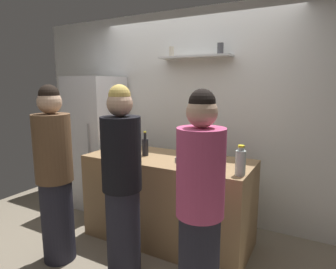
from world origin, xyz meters
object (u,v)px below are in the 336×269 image
(wine_bottle_green_glass, at_px, (128,138))
(person_pink_top, at_px, (200,209))
(baking_pan, at_px, (195,160))
(wine_bottle_amber_glass, at_px, (121,146))
(refrigerator, at_px, (97,142))
(wine_bottle_pale_glass, at_px, (205,160))
(water_bottle_plastic, at_px, (240,162))
(wine_bottle_dark_glass, at_px, (145,146))
(person_blonde, at_px, (122,184))
(utensil_holder, at_px, (135,152))
(person_brown_jacket, at_px, (55,176))

(wine_bottle_green_glass, distance_m, person_pink_top, 1.73)
(baking_pan, xyz_separation_m, wine_bottle_amber_glass, (-0.76, -0.21, 0.10))
(refrigerator, xyz_separation_m, wine_bottle_green_glass, (0.66, -0.16, 0.14))
(person_pink_top, bearing_deg, baking_pan, -128.48)
(wine_bottle_pale_glass, bearing_deg, refrigerator, 160.97)
(refrigerator, relative_size, wine_bottle_green_glass, 5.80)
(wine_bottle_pale_glass, height_order, water_bottle_plastic, wine_bottle_pale_glass)
(water_bottle_plastic, bearing_deg, wine_bottle_dark_glass, 169.94)
(wine_bottle_green_glass, bearing_deg, wine_bottle_amber_glass, -61.53)
(wine_bottle_green_glass, relative_size, wine_bottle_dark_glass, 1.15)
(person_blonde, bearing_deg, person_pink_top, 32.77)
(utensil_holder, xyz_separation_m, wine_bottle_dark_glass, (0.04, 0.14, 0.04))
(refrigerator, height_order, wine_bottle_dark_glass, refrigerator)
(wine_bottle_amber_glass, relative_size, water_bottle_plastic, 1.29)
(refrigerator, bearing_deg, utensil_holder, -27.92)
(wine_bottle_green_glass, distance_m, wine_bottle_amber_glass, 0.50)
(wine_bottle_pale_glass, relative_size, wine_bottle_dark_glass, 1.07)
(wine_bottle_green_glass, bearing_deg, person_brown_jacket, -94.71)
(wine_bottle_amber_glass, bearing_deg, wine_bottle_dark_glass, 48.25)
(person_blonde, xyz_separation_m, person_brown_jacket, (-0.69, -0.13, -0.00))
(water_bottle_plastic, height_order, person_brown_jacket, person_brown_jacket)
(wine_bottle_dark_glass, relative_size, wine_bottle_amber_glass, 0.79)
(refrigerator, xyz_separation_m, person_pink_top, (2.03, -1.19, -0.07))
(water_bottle_plastic, bearing_deg, person_blonde, -152.09)
(baking_pan, height_order, wine_bottle_dark_glass, wine_bottle_dark_glass)
(person_brown_jacket, bearing_deg, person_pink_top, -115.11)
(wine_bottle_pale_glass, height_order, wine_bottle_amber_glass, wine_bottle_amber_glass)
(refrigerator, bearing_deg, wine_bottle_dark_glass, -20.77)
(water_bottle_plastic, bearing_deg, baking_pan, 157.38)
(wine_bottle_green_glass, distance_m, wine_bottle_dark_glass, 0.48)
(wine_bottle_amber_glass, bearing_deg, baking_pan, 15.50)
(wine_bottle_dark_glass, bearing_deg, person_blonde, -74.05)
(refrigerator, height_order, wine_bottle_amber_glass, refrigerator)
(wine_bottle_pale_glass, relative_size, person_pink_top, 0.17)
(wine_bottle_amber_glass, height_order, person_brown_jacket, person_brown_jacket)
(wine_bottle_green_glass, distance_m, person_brown_jacket, 1.06)
(wine_bottle_green_glass, xyz_separation_m, person_brown_jacket, (-0.09, -1.04, -0.20))
(baking_pan, distance_m, person_brown_jacket, 1.36)
(refrigerator, distance_m, person_blonde, 1.66)
(person_blonde, xyz_separation_m, person_pink_top, (0.77, -0.11, -0.02))
(utensil_holder, bearing_deg, wine_bottle_amber_glass, -159.23)
(utensil_holder, bearing_deg, person_pink_top, -32.54)
(wine_bottle_pale_glass, height_order, person_blonde, person_blonde)
(wine_bottle_pale_glass, xyz_separation_m, person_blonde, (-0.59, -0.44, -0.19))
(wine_bottle_pale_glass, relative_size, wine_bottle_amber_glass, 0.85)
(wine_bottle_green_glass, distance_m, water_bottle_plastic, 1.56)
(baking_pan, bearing_deg, utensil_holder, -165.70)
(wine_bottle_dark_glass, distance_m, person_brown_jacket, 0.96)
(baking_pan, height_order, utensil_holder, utensil_holder)
(utensil_holder, xyz_separation_m, person_brown_jacket, (-0.46, -0.65, -0.15))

